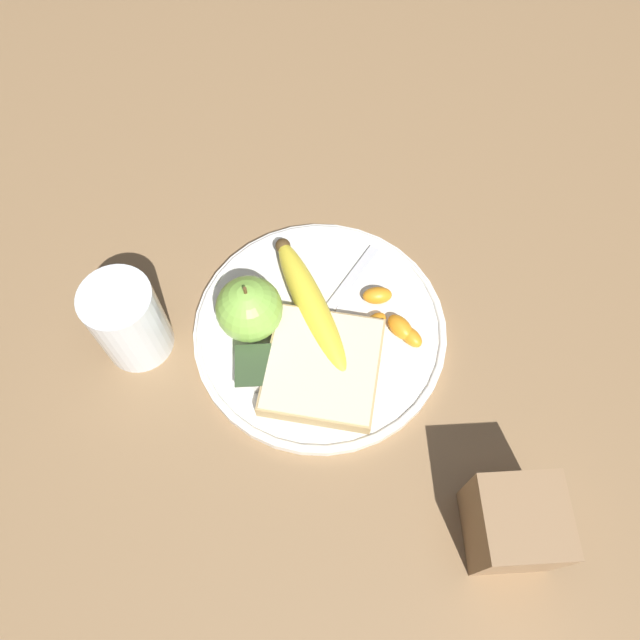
{
  "coord_description": "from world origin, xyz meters",
  "views": [
    {
      "loc": [
        -0.3,
        0.02,
        0.63
      ],
      "look_at": [
        0.0,
        0.0,
        0.03
      ],
      "focal_mm": 35.0,
      "sensor_mm": 36.0,
      "label": 1
    }
  ],
  "objects_px": {
    "fork": "(321,320)",
    "jam_packet": "(254,369)",
    "apple": "(249,309)",
    "bread_slice": "(318,367)",
    "plate": "(320,330)",
    "banana": "(311,305)",
    "condiment_caddy": "(514,524)",
    "juice_glass": "(129,320)"
  },
  "relations": [
    {
      "from": "fork",
      "to": "jam_packet",
      "type": "bearing_deg",
      "value": -15.27
    },
    {
      "from": "apple",
      "to": "bread_slice",
      "type": "xyz_separation_m",
      "value": [
        -0.06,
        -0.07,
        -0.02
      ]
    },
    {
      "from": "plate",
      "to": "fork",
      "type": "bearing_deg",
      "value": -11.59
    },
    {
      "from": "banana",
      "to": "jam_packet",
      "type": "bearing_deg",
      "value": 137.81
    },
    {
      "from": "fork",
      "to": "condiment_caddy",
      "type": "distance_m",
      "value": 0.28
    },
    {
      "from": "plate",
      "to": "fork",
      "type": "relative_size",
      "value": 1.69
    },
    {
      "from": "bread_slice",
      "to": "fork",
      "type": "distance_m",
      "value": 0.06
    },
    {
      "from": "juice_glass",
      "to": "fork",
      "type": "xyz_separation_m",
      "value": [
        0.01,
        -0.2,
        -0.03
      ]
    },
    {
      "from": "plate",
      "to": "juice_glass",
      "type": "xyz_separation_m",
      "value": [
        0.0,
        0.2,
        0.04
      ]
    },
    {
      "from": "jam_packet",
      "to": "banana",
      "type": "bearing_deg",
      "value": -42.19
    },
    {
      "from": "fork",
      "to": "condiment_caddy",
      "type": "xyz_separation_m",
      "value": [
        -0.23,
        -0.16,
        0.03
      ]
    },
    {
      "from": "bread_slice",
      "to": "apple",
      "type": "bearing_deg",
      "value": 49.44
    },
    {
      "from": "banana",
      "to": "fork",
      "type": "xyz_separation_m",
      "value": [
        -0.01,
        -0.01,
        -0.01
      ]
    },
    {
      "from": "apple",
      "to": "bread_slice",
      "type": "height_order",
      "value": "apple"
    },
    {
      "from": "plate",
      "to": "banana",
      "type": "bearing_deg",
      "value": 22.24
    },
    {
      "from": "plate",
      "to": "condiment_caddy",
      "type": "relative_size",
      "value": 3.1
    },
    {
      "from": "plate",
      "to": "condiment_caddy",
      "type": "height_order",
      "value": "condiment_caddy"
    },
    {
      "from": "juice_glass",
      "to": "fork",
      "type": "distance_m",
      "value": 0.2
    },
    {
      "from": "fork",
      "to": "banana",
      "type": "bearing_deg",
      "value": -103.81
    },
    {
      "from": "juice_glass",
      "to": "jam_packet",
      "type": "bearing_deg",
      "value": -111.95
    },
    {
      "from": "juice_glass",
      "to": "banana",
      "type": "bearing_deg",
      "value": -84.5
    },
    {
      "from": "plate",
      "to": "fork",
      "type": "xyz_separation_m",
      "value": [
        0.01,
        -0.0,
        0.01
      ]
    },
    {
      "from": "condiment_caddy",
      "to": "bread_slice",
      "type": "bearing_deg",
      "value": 44.35
    },
    {
      "from": "bread_slice",
      "to": "condiment_caddy",
      "type": "height_order",
      "value": "condiment_caddy"
    },
    {
      "from": "banana",
      "to": "jam_packet",
      "type": "height_order",
      "value": "banana"
    },
    {
      "from": "fork",
      "to": "plate",
      "type": "bearing_deg",
      "value": 25.31
    },
    {
      "from": "fork",
      "to": "jam_packet",
      "type": "height_order",
      "value": "jam_packet"
    },
    {
      "from": "apple",
      "to": "jam_packet",
      "type": "distance_m",
      "value": 0.06
    },
    {
      "from": "banana",
      "to": "bread_slice",
      "type": "distance_m",
      "value": 0.07
    },
    {
      "from": "juice_glass",
      "to": "apple",
      "type": "relative_size",
      "value": 1.29
    },
    {
      "from": "jam_packet",
      "to": "juice_glass",
      "type": "bearing_deg",
      "value": 68.05
    },
    {
      "from": "juice_glass",
      "to": "jam_packet",
      "type": "height_order",
      "value": "juice_glass"
    },
    {
      "from": "banana",
      "to": "jam_packet",
      "type": "distance_m",
      "value": 0.09
    },
    {
      "from": "apple",
      "to": "banana",
      "type": "bearing_deg",
      "value": -79.8
    },
    {
      "from": "bread_slice",
      "to": "fork",
      "type": "height_order",
      "value": "bread_slice"
    },
    {
      "from": "fork",
      "to": "condiment_caddy",
      "type": "relative_size",
      "value": 1.83
    },
    {
      "from": "apple",
      "to": "banana",
      "type": "distance_m",
      "value": 0.07
    },
    {
      "from": "juice_glass",
      "to": "bread_slice",
      "type": "bearing_deg",
      "value": -105.25
    },
    {
      "from": "juice_glass",
      "to": "bread_slice",
      "type": "height_order",
      "value": "juice_glass"
    },
    {
      "from": "banana",
      "to": "condiment_caddy",
      "type": "xyz_separation_m",
      "value": [
        -0.24,
        -0.17,
        0.02
      ]
    },
    {
      "from": "banana",
      "to": "condiment_caddy",
      "type": "bearing_deg",
      "value": -144.77
    },
    {
      "from": "juice_glass",
      "to": "jam_packet",
      "type": "xyz_separation_m",
      "value": [
        -0.05,
        -0.13,
        -0.03
      ]
    }
  ]
}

